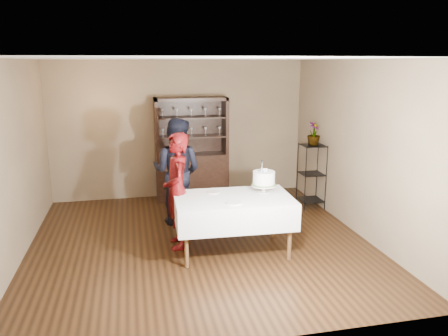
{
  "coord_description": "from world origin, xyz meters",
  "views": [
    {
      "loc": [
        -0.94,
        -6.09,
        2.65
      ],
      "look_at": [
        0.39,
        0.1,
        1.11
      ],
      "focal_mm": 35.0,
      "sensor_mm": 36.0,
      "label": 1
    }
  ],
  "objects_px": {
    "man": "(177,172)",
    "cake": "(264,179)",
    "potted_plant": "(314,134)",
    "plant_etagere": "(311,174)",
    "woman": "(177,191)",
    "china_hutch": "(192,166)",
    "cake_table": "(233,210)"
  },
  "relations": [
    {
      "from": "man",
      "to": "cake",
      "type": "relative_size",
      "value": 3.64
    },
    {
      "from": "man",
      "to": "potted_plant",
      "type": "bearing_deg",
      "value": -145.87
    },
    {
      "from": "cake",
      "to": "plant_etagere",
      "type": "bearing_deg",
      "value": 46.93
    },
    {
      "from": "woman",
      "to": "potted_plant",
      "type": "bearing_deg",
      "value": 114.82
    },
    {
      "from": "china_hutch",
      "to": "cake",
      "type": "bearing_deg",
      "value": -74.76
    },
    {
      "from": "cake_table",
      "to": "potted_plant",
      "type": "bearing_deg",
      "value": 41.02
    },
    {
      "from": "plant_etagere",
      "to": "cake_table",
      "type": "distance_m",
      "value": 2.47
    },
    {
      "from": "cake_table",
      "to": "woman",
      "type": "bearing_deg",
      "value": 153.58
    },
    {
      "from": "man",
      "to": "potted_plant",
      "type": "relative_size",
      "value": 4.31
    },
    {
      "from": "cake",
      "to": "cake_table",
      "type": "bearing_deg",
      "value": -164.35
    },
    {
      "from": "plant_etagere",
      "to": "cake",
      "type": "height_order",
      "value": "cake"
    },
    {
      "from": "china_hutch",
      "to": "woman",
      "type": "xyz_separation_m",
      "value": [
        -0.54,
        -2.3,
        0.18
      ]
    },
    {
      "from": "cake_table",
      "to": "potted_plant",
      "type": "distance_m",
      "value": 2.61
    },
    {
      "from": "woman",
      "to": "cake",
      "type": "distance_m",
      "value": 1.26
    },
    {
      "from": "china_hutch",
      "to": "plant_etagere",
      "type": "relative_size",
      "value": 1.67
    },
    {
      "from": "potted_plant",
      "to": "man",
      "type": "bearing_deg",
      "value": -173.41
    },
    {
      "from": "china_hutch",
      "to": "man",
      "type": "xyz_separation_m",
      "value": [
        -0.43,
        -1.33,
        0.23
      ]
    },
    {
      "from": "plant_etagere",
      "to": "potted_plant",
      "type": "relative_size",
      "value": 2.91
    },
    {
      "from": "man",
      "to": "cake",
      "type": "height_order",
      "value": "man"
    },
    {
      "from": "cake_table",
      "to": "man",
      "type": "xyz_separation_m",
      "value": [
        -0.65,
        1.34,
        0.26
      ]
    },
    {
      "from": "plant_etagere",
      "to": "cake",
      "type": "xyz_separation_m",
      "value": [
        -1.39,
        -1.49,
        0.36
      ]
    },
    {
      "from": "cake",
      "to": "potted_plant",
      "type": "relative_size",
      "value": 1.18
    },
    {
      "from": "china_hutch",
      "to": "woman",
      "type": "bearing_deg",
      "value": -103.12
    },
    {
      "from": "plant_etagere",
      "to": "cake",
      "type": "bearing_deg",
      "value": -133.07
    },
    {
      "from": "cake_table",
      "to": "potted_plant",
      "type": "relative_size",
      "value": 4.04
    },
    {
      "from": "china_hutch",
      "to": "woman",
      "type": "relative_size",
      "value": 1.18
    },
    {
      "from": "cake_table",
      "to": "potted_plant",
      "type": "xyz_separation_m",
      "value": [
        1.88,
        1.64,
        0.77
      ]
    },
    {
      "from": "china_hutch",
      "to": "cake",
      "type": "height_order",
      "value": "china_hutch"
    },
    {
      "from": "china_hutch",
      "to": "woman",
      "type": "distance_m",
      "value": 2.37
    },
    {
      "from": "plant_etagere",
      "to": "cake_table",
      "type": "bearing_deg",
      "value": -139.08
    },
    {
      "from": "cake_table",
      "to": "man",
      "type": "height_order",
      "value": "man"
    },
    {
      "from": "china_hutch",
      "to": "plant_etagere",
      "type": "xyz_separation_m",
      "value": [
        2.08,
        -1.05,
        -0.01
      ]
    }
  ]
}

